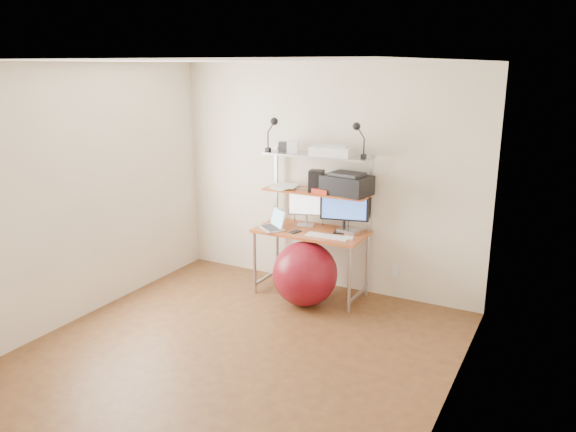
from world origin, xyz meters
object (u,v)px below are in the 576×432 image
Objects in this scene: monitor_silver at (306,204)px; exercise_ball at (305,274)px; monitor_black at (344,208)px; laptop at (274,224)px; printer at (347,184)px.

monitor_silver is 0.79m from exercise_ball.
monitor_silver is at bearing 114.88° from exercise_ball.
exercise_ball is (-0.28, -0.37, -0.66)m from monitor_black.
monitor_silver is at bearing 86.47° from laptop.
printer is 1.04m from exercise_ball.
laptop reaches higher than exercise_ball.
printer reaches higher than exercise_ball.
monitor_black is 0.76× the size of exercise_ball.
monitor_black is at bearing -94.83° from printer.
monitor_black is 0.26m from printer.
exercise_ball is (-0.28, -0.40, -0.92)m from printer.
exercise_ball is at bearing -115.02° from printer.
monitor_silver is at bearing 160.52° from monitor_black.
laptop is 0.59× the size of exercise_ball.
laptop is 0.91m from printer.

